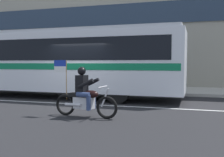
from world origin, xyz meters
The scene contains 6 objects.
ground_plane centered at (0.00, 0.00, 0.00)m, with size 60.00×60.00×0.00m, color black.
sidewalk_curb centered at (0.00, 5.10, 0.07)m, with size 28.00×3.80×0.15m, color #B7B2A8.
lane_center_stripe centered at (0.00, -0.60, 0.00)m, with size 26.60×0.14×0.01m, color silver.
transit_bus centered at (-1.57, 1.19, 1.88)m, with size 12.08×2.91×3.22m.
motorcycle_with_rider centered at (1.48, -2.89, 0.67)m, with size 2.19×0.65×1.78m.
fire_hydrant centered at (-0.47, 4.21, 0.52)m, with size 0.22×0.30×0.75m.
Camera 1 is at (4.57, -10.34, 1.68)m, focal length 41.77 mm.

